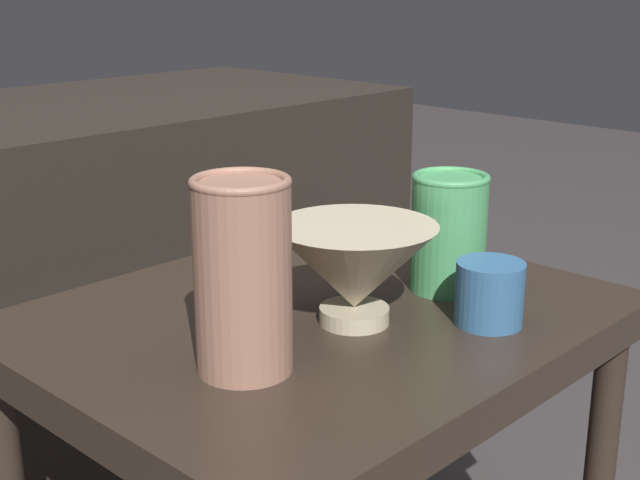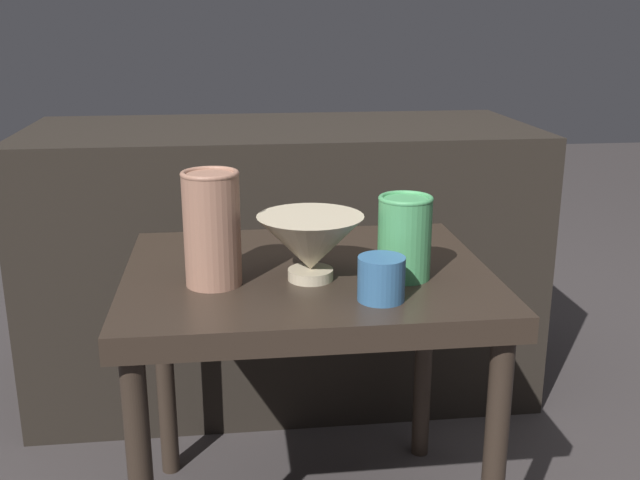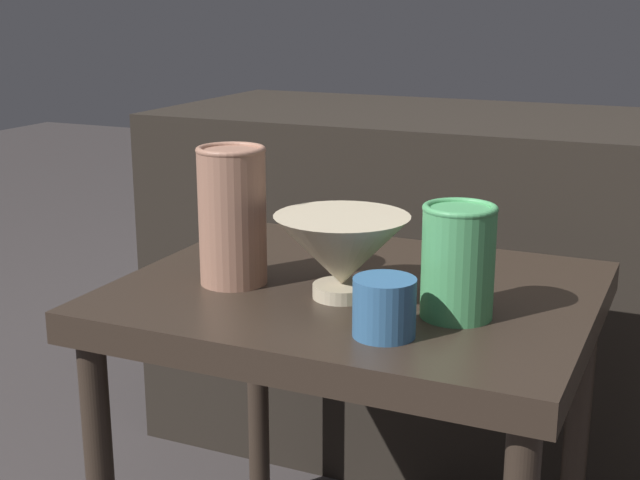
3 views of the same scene
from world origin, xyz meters
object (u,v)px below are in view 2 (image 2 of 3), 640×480
at_px(bowl, 310,244).
at_px(vase_textured_left, 212,227).
at_px(vase_colorful_right, 405,236).
at_px(cup, 381,279).

bearing_deg(bowl, vase_textured_left, -179.23).
height_order(vase_colorful_right, cup, vase_colorful_right).
xyz_separation_m(bowl, vase_textured_left, (-0.15, -0.00, 0.03)).
height_order(vase_textured_left, cup, vase_textured_left).
xyz_separation_m(vase_textured_left, cup, (0.24, -0.10, -0.06)).
height_order(bowl, cup, bowl).
height_order(vase_textured_left, vase_colorful_right, vase_textured_left).
bearing_deg(bowl, cup, -47.00).
distance_m(bowl, cup, 0.14).
distance_m(bowl, vase_textured_left, 0.15).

